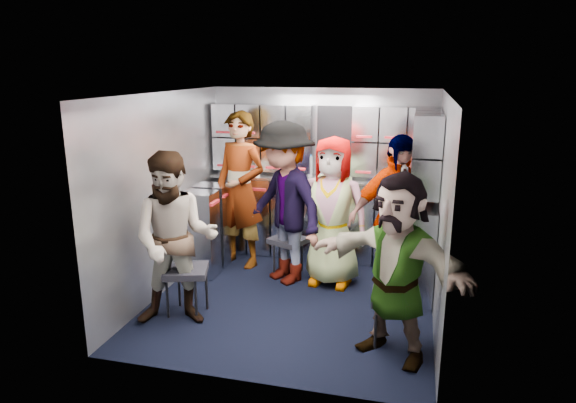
% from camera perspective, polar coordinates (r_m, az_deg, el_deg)
% --- Properties ---
extents(floor, '(3.00, 3.00, 0.00)m').
position_cam_1_polar(floor, '(5.44, 0.62, -10.77)').
color(floor, black).
rests_on(floor, ground).
extents(wall_back, '(2.80, 0.04, 2.10)m').
position_cam_1_polar(wall_back, '(6.51, 3.77, 3.23)').
color(wall_back, '#8E929B').
rests_on(wall_back, ground).
extents(wall_left, '(0.04, 3.00, 2.10)m').
position_cam_1_polar(wall_left, '(5.57, -13.49, 0.88)').
color(wall_left, '#8E929B').
rests_on(wall_left, ground).
extents(wall_right, '(0.04, 3.00, 2.10)m').
position_cam_1_polar(wall_right, '(4.96, 16.59, -1.03)').
color(wall_right, '#8E929B').
rests_on(wall_right, ground).
extents(ceiling, '(2.80, 3.00, 0.02)m').
position_cam_1_polar(ceiling, '(4.92, 0.69, 11.89)').
color(ceiling, silver).
rests_on(ceiling, wall_back).
extents(cart_bank_back, '(2.68, 0.38, 0.99)m').
position_cam_1_polar(cart_bank_back, '(6.45, 3.34, -1.97)').
color(cart_bank_back, '#A8AEB8').
rests_on(cart_bank_back, ground).
extents(cart_bank_left, '(0.38, 0.76, 0.99)m').
position_cam_1_polar(cart_bank_left, '(6.12, -9.02, -3.06)').
color(cart_bank_left, '#A8AEB8').
rests_on(cart_bank_left, ground).
extents(counter, '(2.68, 0.42, 0.03)m').
position_cam_1_polar(counter, '(6.32, 3.41, 2.56)').
color(counter, silver).
rests_on(counter, cart_bank_back).
extents(locker_bank_back, '(2.68, 0.28, 0.82)m').
position_cam_1_polar(locker_bank_back, '(6.29, 3.58, 6.90)').
color(locker_bank_back, '#A8AEB8').
rests_on(locker_bank_back, wall_back).
extents(locker_bank_right, '(0.28, 1.00, 0.82)m').
position_cam_1_polar(locker_bank_right, '(5.54, 15.14, 5.36)').
color(locker_bank_right, '#A8AEB8').
rests_on(locker_bank_right, wall_right).
extents(right_cabinet, '(0.28, 1.20, 1.00)m').
position_cam_1_polar(right_cabinet, '(5.69, 14.48, -4.68)').
color(right_cabinet, '#A8AEB8').
rests_on(right_cabinet, ground).
extents(coffee_niche, '(0.46, 0.16, 0.84)m').
position_cam_1_polar(coffee_niche, '(6.32, 5.29, 6.72)').
color(coffee_niche, black).
rests_on(coffee_niche, wall_back).
extents(red_latch_strip, '(2.60, 0.02, 0.03)m').
position_cam_1_polar(red_latch_strip, '(6.16, 3.04, 0.95)').
color(red_latch_strip, '#A61B23').
rests_on(red_latch_strip, cart_bank_back).
extents(jump_seat_near_left, '(0.50, 0.48, 0.48)m').
position_cam_1_polar(jump_seat_near_left, '(5.08, -11.25, -7.82)').
color(jump_seat_near_left, black).
rests_on(jump_seat_near_left, ground).
extents(jump_seat_mid_left, '(0.48, 0.47, 0.44)m').
position_cam_1_polar(jump_seat_mid_left, '(5.92, 0.02, -4.54)').
color(jump_seat_mid_left, black).
rests_on(jump_seat_mid_left, ground).
extents(jump_seat_center, '(0.47, 0.46, 0.43)m').
position_cam_1_polar(jump_seat_center, '(5.88, 5.13, -4.83)').
color(jump_seat_center, black).
rests_on(jump_seat_center, ground).
extents(jump_seat_mid_right, '(0.42, 0.41, 0.40)m').
position_cam_1_polar(jump_seat_mid_right, '(5.61, 11.63, -6.40)').
color(jump_seat_mid_right, black).
rests_on(jump_seat_mid_right, ground).
extents(jump_seat_near_right, '(0.41, 0.39, 0.46)m').
position_cam_1_polar(jump_seat_near_right, '(4.55, 11.79, -10.74)').
color(jump_seat_near_right, black).
rests_on(jump_seat_near_right, ground).
extents(attendant_standing, '(0.78, 0.63, 1.86)m').
position_cam_1_polar(attendant_standing, '(6.11, -5.33, 1.28)').
color(attendant_standing, black).
rests_on(attendant_standing, ground).
extents(attendant_arc_a, '(0.94, 0.82, 1.63)m').
position_cam_1_polar(attendant_arc_a, '(4.79, -12.41, -4.21)').
color(attendant_arc_a, black).
rests_on(attendant_arc_a, ground).
extents(attendant_arc_b, '(1.33, 1.24, 1.80)m').
position_cam_1_polar(attendant_arc_b, '(5.61, -0.43, -0.22)').
color(attendant_arc_b, black).
rests_on(attendant_arc_b, ground).
extents(attendant_arc_c, '(0.85, 0.60, 1.64)m').
position_cam_1_polar(attendant_arc_c, '(5.58, 4.93, -1.16)').
color(attendant_arc_c, black).
rests_on(attendant_arc_c, ground).
extents(attendant_arc_d, '(1.08, 0.86, 1.72)m').
position_cam_1_polar(attendant_arc_d, '(5.28, 11.81, -1.93)').
color(attendant_arc_d, black).
rests_on(attendant_arc_d, ground).
extents(attendant_arc_e, '(1.50, 1.11, 1.57)m').
position_cam_1_polar(attendant_arc_e, '(4.24, 11.93, -7.16)').
color(attendant_arc_e, black).
rests_on(attendant_arc_e, ground).
extents(bottle_left, '(0.06, 0.06, 0.26)m').
position_cam_1_polar(bottle_left, '(6.26, 2.46, 3.83)').
color(bottle_left, white).
rests_on(bottle_left, counter).
extents(bottle_mid, '(0.07, 0.07, 0.23)m').
position_cam_1_polar(bottle_mid, '(6.24, 3.63, 3.62)').
color(bottle_mid, white).
rests_on(bottle_mid, counter).
extents(bottle_right, '(0.07, 0.07, 0.26)m').
position_cam_1_polar(bottle_right, '(6.14, 12.63, 3.22)').
color(bottle_right, white).
rests_on(bottle_right, counter).
extents(cup_left, '(0.07, 0.07, 0.10)m').
position_cam_1_polar(cup_left, '(6.44, -3.48, 3.35)').
color(cup_left, beige).
rests_on(cup_left, counter).
extents(cup_right, '(0.09, 0.09, 0.09)m').
position_cam_1_polar(cup_right, '(6.14, 13.77, 2.38)').
color(cup_right, beige).
rests_on(cup_right, counter).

